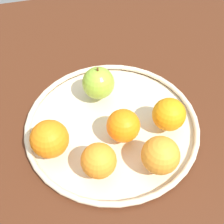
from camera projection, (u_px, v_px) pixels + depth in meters
The scene contains 8 objects.
ground_plane at pixel (112, 131), 63.99cm from camera, with size 123.11×123.11×4.00cm, color #482212.
fruit_bowl at pixel (112, 123), 61.76cm from camera, with size 38.40×38.40×1.80cm.
apple at pixel (98, 83), 63.37cm from camera, with size 7.46×7.46×8.26cm.
orange_center at pixel (50, 139), 53.42cm from camera, with size 7.55×7.55×7.55cm, color orange.
orange_back_left at pixel (169, 114), 57.68cm from camera, with size 7.04×7.04×7.04cm, color orange.
orange_front_left at pixel (99, 161), 50.83cm from camera, with size 6.72×6.72×6.72cm, color orange.
orange_back_right at pixel (160, 155), 51.25cm from camera, with size 7.28×7.28×7.28cm, color orange.
orange_front_right at pixel (123, 126), 55.88cm from camera, with size 6.88×6.88×6.88cm, color orange.
Camera 1 is at (9.99, 36.40, 49.85)cm, focal length 44.56 mm.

